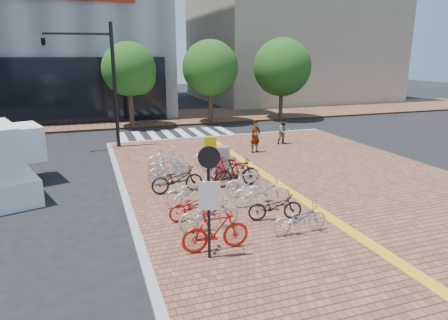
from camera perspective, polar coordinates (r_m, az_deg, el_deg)
name	(u,v)px	position (r m, az deg, el deg)	size (l,w,h in m)	color
ground	(251,210)	(13.91, 3.86, -7.16)	(120.00, 120.00, 0.00)	black
sidewalk	(436,263)	(11.78, 28.06, -12.87)	(14.00, 34.00, 0.15)	brown
tactile_strip	(405,267)	(11.08, 24.47, -13.73)	(0.40, 34.00, 0.01)	#F1AB15
kerb_north	(221,137)	(25.70, -0.37, 3.36)	(14.00, 0.25, 0.15)	gray
far_sidewalk	(152,118)	(33.63, -10.24, 5.87)	(70.00, 8.00, 0.15)	brown
building_beige	(288,20)	(49.70, 9.13, 19.09)	(20.00, 18.00, 18.00)	gray
crosswalk	(177,134)	(26.95, -6.80, 3.65)	(7.50, 4.00, 0.01)	silver
street_trees	(224,69)	(31.02, -0.05, 12.83)	(16.20, 4.60, 6.35)	#38281E
bike_0	(216,231)	(10.69, -1.21, -10.07)	(0.52, 1.84, 1.11)	red
bike_1	(209,214)	(11.90, -2.17, -7.72)	(0.65, 1.87, 0.98)	silver
bike_2	(194,205)	(12.72, -4.32, -6.43)	(0.59, 1.70, 0.90)	red
bike_3	(191,191)	(13.85, -4.71, -4.39)	(0.67, 1.92, 1.01)	silver
bike_4	(177,179)	(15.10, -6.71, -2.74)	(0.69, 1.97, 1.03)	black
bike_5	(170,170)	(16.20, -7.77, -1.40)	(0.52, 1.86, 1.12)	silver
bike_6	(168,166)	(17.00, -8.06, -0.78)	(0.48, 1.71, 1.03)	silver
bike_7	(166,158)	(18.27, -8.31, 0.35)	(0.50, 1.75, 1.05)	white
bike_8	(300,219)	(11.87, 10.79, -8.21)	(0.61, 1.74, 0.92)	silver
bike_9	(275,206)	(12.68, 7.31, -6.56)	(0.60, 1.72, 0.90)	black
bike_10	(261,192)	(13.69, 5.29, -4.56)	(0.69, 1.98, 1.04)	white
bike_11	(248,183)	(14.59, 3.38, -3.27)	(0.49, 1.74, 1.05)	silver
bike_12	(237,172)	(15.67, 1.89, -1.79)	(0.54, 1.90, 1.14)	black
bike_13	(227,168)	(16.61, 0.44, -1.14)	(0.45, 1.58, 0.95)	#A00B18
bike_14	(217,160)	(17.87, -0.96, 0.03)	(0.45, 1.60, 0.96)	silver
bike_15	(210,155)	(18.91, -2.07, 0.68)	(0.56, 1.61, 0.85)	white
pedestrian_a	(255,136)	(21.17, 4.50, 3.40)	(0.63, 0.41, 1.72)	gray
pedestrian_b	(284,131)	(23.39, 8.52, 4.10)	(0.73, 0.57, 1.51)	#4C4F60
utility_box	(222,162)	(16.90, -0.31, -0.24)	(0.60, 0.44, 1.31)	#ABABB0
yellow_sign	(210,151)	(16.11, -1.99, 1.32)	(0.50, 0.14, 1.86)	#B7B7BC
notice_sign	(209,189)	(9.78, -2.14, -4.23)	(0.54, 0.20, 2.95)	black
traffic_light_pole	(83,63)	(22.86, -19.54, 12.98)	(3.60, 1.39, 6.71)	black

